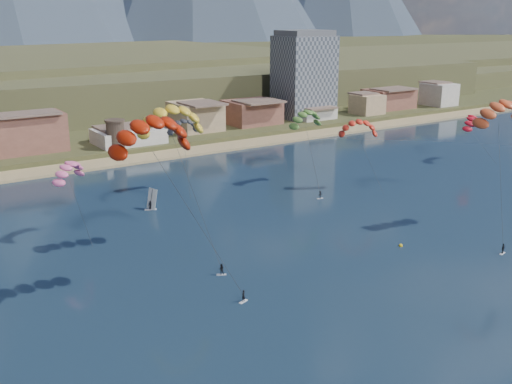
% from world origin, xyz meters
% --- Properties ---
extents(ground, '(2400.00, 2400.00, 0.00)m').
position_xyz_m(ground, '(0.00, 0.00, 0.00)').
color(ground, '#0E1F33').
rests_on(ground, ground).
extents(beach, '(2200.00, 12.00, 0.90)m').
position_xyz_m(beach, '(0.00, 106.00, 0.25)').
color(beach, tan).
rests_on(beach, ground).
extents(foothills, '(940.00, 210.00, 18.00)m').
position_xyz_m(foothills, '(22.39, 232.47, 9.08)').
color(foothills, brown).
rests_on(foothills, ground).
extents(apartment_tower, '(20.00, 16.00, 32.00)m').
position_xyz_m(apartment_tower, '(85.00, 128.00, 17.82)').
color(apartment_tower, gray).
rests_on(apartment_tower, ground).
extents(watchtower, '(5.82, 5.82, 8.60)m').
position_xyz_m(watchtower, '(5.00, 114.00, 6.37)').
color(watchtower, '#47382D').
rests_on(watchtower, ground).
extents(kitesurfer_red, '(16.28, 13.69, 29.13)m').
position_xyz_m(kitesurfer_red, '(-22.93, 24.00, 25.07)').
color(kitesurfer_red, silver).
rests_on(kitesurfer_red, ground).
extents(kitesurfer_yellow, '(12.71, 18.97, 28.39)m').
position_xyz_m(kitesurfer_yellow, '(-12.50, 39.35, 23.76)').
color(kitesurfer_yellow, silver).
rests_on(kitesurfer_yellow, ground).
extents(kitesurfer_orange, '(17.06, 14.28, 27.65)m').
position_xyz_m(kitesurfer_orange, '(43.83, 15.10, 23.27)').
color(kitesurfer_orange, silver).
rests_on(kitesurfer_orange, ground).
extents(kitesurfer_green, '(11.40, 15.73, 20.91)m').
position_xyz_m(kitesurfer_green, '(32.99, 60.03, 16.47)').
color(kitesurfer_green, silver).
rests_on(kitesurfer_green, ground).
extents(distant_kite_pink, '(8.59, 8.23, 16.38)m').
position_xyz_m(distant_kite_pink, '(-26.34, 54.58, 13.28)').
color(distant_kite_pink, '#262626').
rests_on(distant_kite_pink, ground).
extents(distant_kite_dark, '(7.86, 5.53, 18.53)m').
position_xyz_m(distant_kite_dark, '(5.25, 70.66, 15.85)').
color(distant_kite_dark, '#262626').
rests_on(distant_kite_dark, ground).
extents(distant_kite_orange, '(10.12, 8.00, 18.48)m').
position_xyz_m(distant_kite_orange, '(40.10, 49.26, 15.32)').
color(distant_kite_orange, '#262626').
rests_on(distant_kite_orange, ground).
extents(distant_kite_red, '(9.79, 7.88, 15.19)m').
position_xyz_m(distant_kite_red, '(85.19, 52.76, 11.76)').
color(distant_kite_red, '#262626').
rests_on(distant_kite_red, ground).
extents(windsurfer, '(2.71, 2.93, 4.54)m').
position_xyz_m(windsurfer, '(-7.58, 61.27, 1.44)').
color(windsurfer, silver).
rests_on(windsurfer, ground).
extents(buoy, '(0.71, 0.71, 0.71)m').
position_xyz_m(buoy, '(21.40, 16.76, 0.12)').
color(buoy, yellow).
rests_on(buoy, ground).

